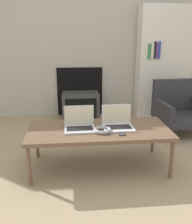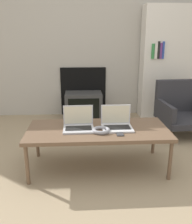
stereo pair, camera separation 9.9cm
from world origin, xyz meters
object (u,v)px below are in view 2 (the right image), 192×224
laptop_right (117,123)px  headphones (101,130)px  laptop_left (78,124)px  phone (119,133)px  tv (84,105)px  armchair (181,108)px

laptop_right → headphones: bearing=-146.3°
laptop_left → laptop_right: (0.38, 0.00, 0.00)m
headphones → phone: bearing=-14.7°
tv → armchair: 1.51m
phone → tv: (-0.32, 1.74, -0.21)m
headphones → armchair: (1.19, 1.02, -0.10)m
laptop_left → headphones: laptop_left is taller
laptop_right → headphones: laptop_right is taller
laptop_right → headphones: (-0.16, -0.11, -0.03)m
laptop_right → headphones: 0.20m
phone → tv: 1.79m
laptop_right → armchair: armchair is taller
laptop_right → phone: (0.01, -0.16, -0.04)m
headphones → armchair: bearing=40.6°
laptop_right → laptop_left: bearing=179.5°
laptop_left → tv: bearing=86.2°
laptop_right → tv: 1.64m
laptop_right → phone: bearing=-88.6°
headphones → armchair: 1.58m
phone → armchair: 1.48m
tv → phone: bearing=-79.7°
laptop_left → armchair: size_ratio=0.43×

